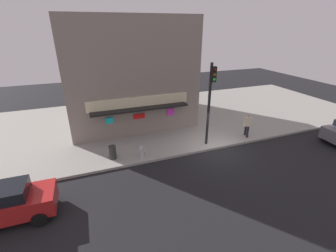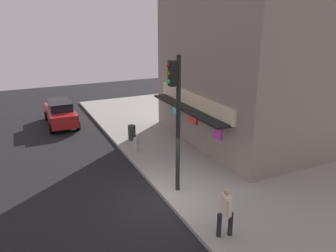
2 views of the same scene
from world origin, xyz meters
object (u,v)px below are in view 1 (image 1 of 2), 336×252
fire_hydrant (141,151)px  pedestrian (247,124)px  trash_can (113,152)px  traffic_light (210,95)px

fire_hydrant → pedestrian: pedestrian is taller
fire_hydrant → trash_can: (-1.74, 0.40, 0.06)m
traffic_light → trash_can: traffic_light is taller
traffic_light → pedestrian: 4.30m
pedestrian → traffic_light: bearing=-178.1°
pedestrian → fire_hydrant: bearing=-179.0°
fire_hydrant → trash_can: size_ratio=0.91×
trash_can → pedestrian: (9.91, -0.26, 0.54)m
trash_can → pedestrian: size_ratio=0.49×
traffic_light → fire_hydrant: bearing=-179.6°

